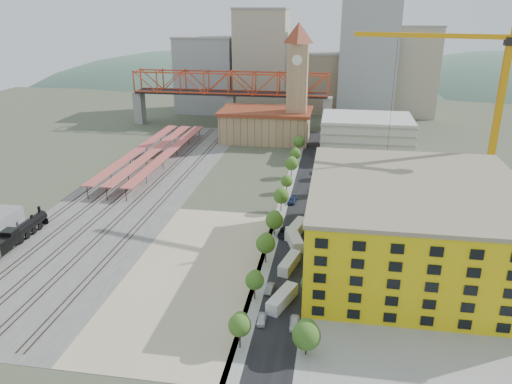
% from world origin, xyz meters
% --- Properties ---
extents(ground, '(400.00, 400.00, 0.00)m').
position_xyz_m(ground, '(0.00, 0.00, 0.00)').
color(ground, '#474C38').
rests_on(ground, ground).
extents(ballast_strip, '(36.00, 165.00, 0.06)m').
position_xyz_m(ballast_strip, '(-36.00, 17.50, 0.03)').
color(ballast_strip, '#605E59').
rests_on(ballast_strip, ground).
extents(dirt_lot, '(28.00, 67.00, 0.06)m').
position_xyz_m(dirt_lot, '(-4.00, -31.50, 0.03)').
color(dirt_lot, tan).
rests_on(dirt_lot, ground).
extents(street_asphalt, '(12.00, 170.00, 0.06)m').
position_xyz_m(street_asphalt, '(16.00, 15.00, 0.03)').
color(street_asphalt, black).
rests_on(street_asphalt, ground).
extents(sidewalk_west, '(3.00, 170.00, 0.04)m').
position_xyz_m(sidewalk_west, '(10.50, 15.00, 0.02)').
color(sidewalk_west, gray).
rests_on(sidewalk_west, ground).
extents(sidewalk_east, '(3.00, 170.00, 0.04)m').
position_xyz_m(sidewalk_east, '(21.50, 15.00, 0.02)').
color(sidewalk_east, gray).
rests_on(sidewalk_east, ground).
extents(construction_pad, '(50.00, 90.00, 0.06)m').
position_xyz_m(construction_pad, '(45.00, -20.00, 0.03)').
color(construction_pad, gray).
rests_on(construction_pad, ground).
extents(rail_tracks, '(26.56, 160.00, 0.18)m').
position_xyz_m(rail_tracks, '(-37.80, 17.50, 0.15)').
color(rail_tracks, '#382B23').
rests_on(rail_tracks, ground).
extents(platform_canopies, '(16.00, 80.00, 4.12)m').
position_xyz_m(platform_canopies, '(-41.00, 45.00, 3.99)').
color(platform_canopies, '#B74946').
rests_on(platform_canopies, ground).
extents(station_hall, '(38.00, 24.00, 13.10)m').
position_xyz_m(station_hall, '(-5.00, 82.00, 6.67)').
color(station_hall, tan).
rests_on(station_hall, ground).
extents(clock_tower, '(12.00, 12.00, 52.00)m').
position_xyz_m(clock_tower, '(8.00, 79.99, 28.70)').
color(clock_tower, tan).
rests_on(clock_tower, ground).
extents(parking_garage, '(34.00, 26.00, 14.00)m').
position_xyz_m(parking_garage, '(36.00, 70.00, 7.00)').
color(parking_garage, silver).
rests_on(parking_garage, ground).
extents(truss_bridge, '(94.00, 9.60, 25.60)m').
position_xyz_m(truss_bridge, '(-25.00, 105.00, 18.86)').
color(truss_bridge, gray).
rests_on(truss_bridge, ground).
extents(construction_building, '(44.60, 50.60, 18.80)m').
position_xyz_m(construction_building, '(42.00, -20.00, 9.41)').
color(construction_building, yellow).
rests_on(construction_building, ground).
extents(street_trees, '(15.40, 124.40, 8.00)m').
position_xyz_m(street_trees, '(16.00, 5.00, 0.00)').
color(street_trees, '#355F1C').
rests_on(street_trees, ground).
extents(skyline, '(133.00, 46.00, 60.00)m').
position_xyz_m(skyline, '(7.47, 142.31, 22.81)').
color(skyline, '#9EA0A3').
rests_on(skyline, ground).
extents(distant_hills, '(647.00, 264.00, 227.00)m').
position_xyz_m(distant_hills, '(45.28, 260.00, -79.54)').
color(distant_hills, '#4C6B59').
rests_on(distant_hills, ground).
extents(locomotive, '(3.06, 23.57, 5.89)m').
position_xyz_m(locomotive, '(-50.00, -23.82, 2.20)').
color(locomotive, black).
rests_on(locomotive, ground).
extents(tower_crane, '(50.32, 13.22, 54.68)m').
position_xyz_m(tower_crane, '(61.36, 11.52, 33.74)').
color(tower_crane, orange).
rests_on(tower_crane, ground).
extents(site_trailer_a, '(5.44, 9.55, 2.54)m').
position_xyz_m(site_trailer_a, '(16.00, -40.97, 1.27)').
color(site_trailer_a, silver).
rests_on(site_trailer_a, ground).
extents(site_trailer_b, '(4.33, 9.22, 2.44)m').
position_xyz_m(site_trailer_b, '(16.00, -26.72, 1.22)').
color(site_trailer_b, silver).
rests_on(site_trailer_b, ground).
extents(site_trailer_c, '(5.33, 10.20, 2.70)m').
position_xyz_m(site_trailer_c, '(16.00, -15.26, 1.35)').
color(site_trailer_c, silver).
rests_on(site_trailer_c, ground).
extents(site_trailer_d, '(5.06, 10.40, 2.75)m').
position_xyz_m(site_trailer_d, '(16.00, -9.00, 1.38)').
color(site_trailer_d, silver).
rests_on(site_trailer_d, ground).
extents(car_0, '(1.78, 4.01, 1.34)m').
position_xyz_m(car_0, '(13.00, -47.42, 0.67)').
color(car_0, silver).
rests_on(car_0, ground).
extents(car_1, '(1.79, 4.13, 1.32)m').
position_xyz_m(car_1, '(13.00, -36.81, 0.66)').
color(car_1, gray).
rests_on(car_1, ground).
extents(car_2, '(2.91, 5.69, 1.54)m').
position_xyz_m(car_2, '(13.00, -10.38, 0.77)').
color(car_2, black).
rests_on(car_2, ground).
extents(car_3, '(2.69, 5.48, 1.53)m').
position_xyz_m(car_3, '(13.00, 11.86, 0.77)').
color(car_3, navy).
rests_on(car_3, ground).
extents(car_4, '(2.04, 4.63, 1.55)m').
position_xyz_m(car_4, '(19.00, -47.87, 0.77)').
color(car_4, silver).
rests_on(car_4, ground).
extents(car_5, '(1.80, 4.15, 1.33)m').
position_xyz_m(car_5, '(19.00, -11.62, 0.66)').
color(car_5, '#AEAEB4').
rests_on(car_5, ground).
extents(car_6, '(2.26, 4.73, 1.30)m').
position_xyz_m(car_6, '(19.00, 21.65, 0.65)').
color(car_6, black).
rests_on(car_6, ground).
extents(car_7, '(2.82, 5.59, 1.56)m').
position_xyz_m(car_7, '(19.00, 39.47, 0.78)').
color(car_7, navy).
rests_on(car_7, ground).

